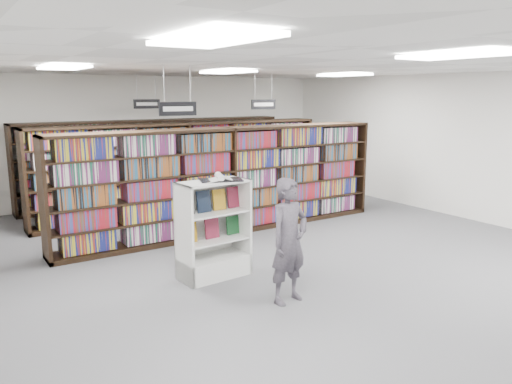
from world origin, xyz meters
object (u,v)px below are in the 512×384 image
open_book (220,178)px  endcap_display (213,245)px  shopper (289,241)px  bookshelf_row_near (229,181)px

open_book → endcap_display: bearing=178.5°
shopper → endcap_display: bearing=97.0°
endcap_display → shopper: 1.50m
endcap_display → shopper: size_ratio=0.88×
bookshelf_row_near → open_book: (-1.34, -2.08, 0.46)m
endcap_display → bookshelf_row_near: bearing=50.2°
bookshelf_row_near → shopper: (-1.06, -3.44, -0.21)m
bookshelf_row_near → shopper: bookshelf_row_near is taller
endcap_display → open_book: (0.12, -0.05, 1.02)m
endcap_display → shopper: shopper is taller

